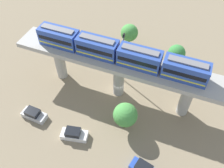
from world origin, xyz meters
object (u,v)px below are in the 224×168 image
(tree_far_corner, at_px, (177,53))
(tree_mid_lot, at_px, (125,115))
(signal_post, at_px, (123,56))
(train, at_px, (118,52))
(parked_car_white, at_px, (74,134))
(tree_near_viaduct, at_px, (129,33))
(parked_car_silver, at_px, (34,114))

(tree_far_corner, bearing_deg, tree_mid_lot, 165.38)
(signal_post, bearing_deg, train, -175.19)
(parked_car_white, bearing_deg, tree_far_corner, -39.89)
(train, relative_size, tree_mid_lot, 4.98)
(tree_near_viaduct, xyz_separation_m, tree_far_corner, (-2.80, -10.53, 0.03))
(tree_mid_lot, bearing_deg, tree_far_corner, -14.62)
(tree_near_viaduct, xyz_separation_m, signal_post, (-9.81, -2.02, 2.35))
(tree_mid_lot, height_order, signal_post, signal_post)
(parked_car_white, height_order, tree_far_corner, tree_far_corner)
(tree_near_viaduct, bearing_deg, signal_post, -168.38)
(parked_car_white, height_order, signal_post, signal_post)
(signal_post, bearing_deg, tree_near_viaduct, 11.62)
(parked_car_white, relative_size, tree_near_viaduct, 0.84)
(parked_car_white, bearing_deg, tree_mid_lot, -68.50)
(train, distance_m, parked_car_white, 14.56)
(parked_car_silver, xyz_separation_m, tree_near_viaduct, (23.50, -8.70, 2.78))
(train, bearing_deg, tree_near_viaduct, 9.89)
(parked_car_white, relative_size, signal_post, 0.42)
(parked_car_silver, relative_size, tree_near_viaduct, 0.79)
(tree_mid_lot, xyz_separation_m, signal_post, (9.96, 4.09, 2.29))
(parked_car_silver, bearing_deg, tree_mid_lot, -73.58)
(parked_car_silver, relative_size, tree_far_corner, 0.81)
(tree_near_viaduct, bearing_deg, tree_far_corner, -104.90)
(parked_car_silver, relative_size, tree_mid_lot, 0.78)
(train, height_order, tree_mid_lot, train)
(tree_mid_lot, xyz_separation_m, tree_far_corner, (16.97, -4.43, -0.03))
(tree_mid_lot, relative_size, tree_far_corner, 1.05)
(parked_car_white, xyz_separation_m, signal_post, (14.53, -2.73, 5.14))
(parked_car_white, height_order, tree_near_viaduct, tree_near_viaduct)
(tree_mid_lot, bearing_deg, signal_post, 22.32)
(tree_far_corner, height_order, signal_post, signal_post)
(parked_car_white, height_order, tree_mid_lot, tree_mid_lot)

